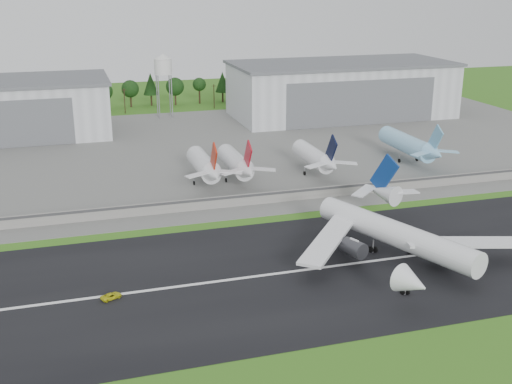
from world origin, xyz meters
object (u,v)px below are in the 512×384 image
object	(u,v)px
main_airliner	(395,240)
parked_jet_navy	(317,158)
parked_jet_red_a	(206,166)
parked_jet_red_b	(238,164)
parked_jet_skyblue	(411,145)
ground_vehicle	(111,296)

from	to	relation	value
main_airliner	parked_jet_navy	xyz separation A→B (m)	(7.50, 66.97, 1.28)
parked_jet_red_a	parked_jet_red_b	size ratio (longest dim) A/B	1.00
parked_jet_red_b	parked_jet_navy	distance (m)	26.62
parked_jet_red_a	parked_jet_red_b	bearing A→B (deg)	-0.03
main_airliner	parked_jet_skyblue	bearing A→B (deg)	-143.03
parked_jet_red_a	parked_jet_navy	size ratio (longest dim) A/B	1.00
ground_vehicle	parked_jet_navy	size ratio (longest dim) A/B	0.14
parked_jet_red_b	parked_jet_navy	world-z (taller)	parked_jet_red_b
ground_vehicle	parked_jet_navy	bearing A→B (deg)	-71.06
main_airliner	parked_jet_navy	distance (m)	67.40
parked_jet_navy	main_airliner	bearing A→B (deg)	-96.39
parked_jet_red_a	parked_jet_skyblue	xyz separation A→B (m)	(74.33, 5.02, 0.12)
main_airliner	parked_jet_navy	size ratio (longest dim) A/B	1.83
main_airliner	parked_jet_skyblue	distance (m)	84.88
ground_vehicle	parked_jet_red_a	xyz separation A→B (m)	(34.46, 68.07, 5.64)
parked_jet_red_b	parked_jet_navy	bearing A→B (deg)	-0.04
main_airliner	parked_jet_red_a	distance (m)	73.18
ground_vehicle	main_airliner	bearing A→B (deg)	-113.72
parked_jet_navy	parked_jet_skyblue	size ratio (longest dim) A/B	0.84
parked_jet_red_a	parked_jet_red_b	distance (m)	10.31
parked_jet_red_a	ground_vehicle	bearing A→B (deg)	-116.85
parked_jet_red_b	parked_jet_navy	xyz separation A→B (m)	(26.61, -0.02, -0.13)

